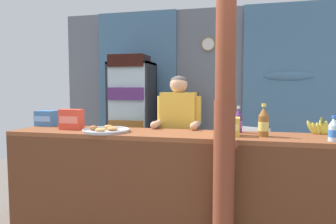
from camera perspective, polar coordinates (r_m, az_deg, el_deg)
The scene contains 16 objects.
ground_plane at distance 3.80m, azimuth 2.90°, elevation -17.06°, with size 7.81×7.81×0.00m, color slate.
back_wall_curtained at distance 5.37m, azimuth 6.67°, elevation 4.94°, with size 5.23×0.22×2.80m.
stall_counter at distance 2.78m, azimuth -1.52°, elevation -12.11°, with size 3.00×0.56×0.98m.
timber_post at distance 2.30m, azimuth 10.85°, elevation 0.90°, with size 0.19×0.16×2.62m.
drink_fridge at distance 5.08m, azimuth -6.98°, elevation 0.67°, with size 0.72×0.61×1.95m.
bottle_shelf_rack at distance 5.15m, azimuth 3.08°, elevation -3.29°, with size 0.48×0.28×1.35m.
plastic_lawn_chair at distance 4.46m, azimuth 17.17°, elevation -7.41°, with size 0.61×0.61×0.86m.
shopkeeper at distance 3.26m, azimuth 2.08°, elevation -3.18°, with size 0.49×0.42×1.54m.
soda_bottle_iced_tea at distance 2.69m, azimuth 17.87°, elevation -1.94°, with size 0.09×0.09×0.29m.
soda_bottle_water at distance 2.66m, azimuth 29.15°, elevation -3.10°, with size 0.07×0.07×0.20m.
soda_bottle_grape_soda at distance 2.87m, azimuth 13.38°, elevation -1.75°, with size 0.07×0.07×0.25m.
snack_box_biscuit at distance 3.58m, azimuth -22.27°, elevation -1.11°, with size 0.21×0.16×0.17m.
snack_box_crackers at distance 3.16m, azimuth -18.04°, elevation -1.36°, with size 0.22×0.12×0.20m.
snack_box_instant_noodle at distance 2.67m, azimuth 11.66°, elevation -2.73°, with size 0.18×0.16×0.16m.
pastry_tray at distance 2.90m, azimuth -11.82°, elevation -3.41°, with size 0.45×0.45×0.06m.
banana_bunch at distance 3.02m, azimuth 27.40°, elevation -2.69°, with size 0.27×0.05×0.16m.
Camera 1 is at (0.63, -2.28, 1.39)m, focal length 31.75 mm.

